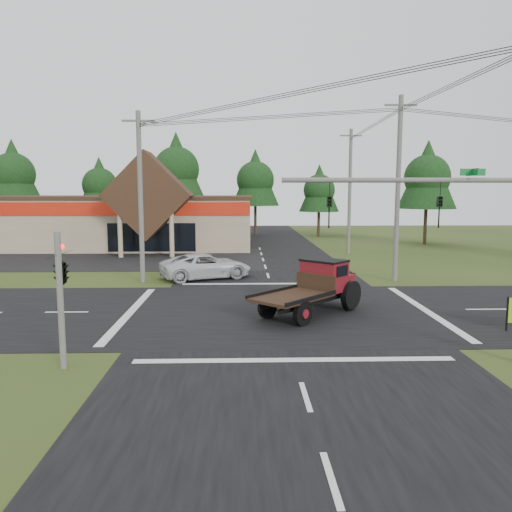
{
  "coord_description": "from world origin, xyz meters",
  "views": [
    {
      "loc": [
        -1.74,
        -23.12,
        5.64
      ],
      "look_at": [
        -0.99,
        3.51,
        2.2
      ],
      "focal_mm": 35.0,
      "sensor_mm": 36.0,
      "label": 1
    }
  ],
  "objects": [
    {
      "name": "cvs_building",
      "position": [
        -15.7,
        29.57,
        2.78
      ],
      "size": [
        30.4,
        18.2,
        9.19
      ],
      "color": "tan",
      "rests_on": "ground"
    },
    {
      "name": "road_ew",
      "position": [
        0.0,
        0.0,
        0.01
      ],
      "size": [
        120.0,
        12.0,
        0.02
      ],
      "primitive_type": "cube",
      "color": "black",
      "rests_on": "ground"
    },
    {
      "name": "traffic_signal_mast",
      "position": [
        5.82,
        -7.5,
        4.43
      ],
      "size": [
        8.12,
        0.24,
        7.0
      ],
      "color": "#595651",
      "rests_on": "ground"
    },
    {
      "name": "white_pickup",
      "position": [
        -4.12,
        9.15,
        0.82
      ],
      "size": [
        6.51,
        4.78,
        1.65
      ],
      "primitive_type": "imported",
      "rotation": [
        0.0,
        0.0,
        1.96
      ],
      "color": "silver",
      "rests_on": "ground"
    },
    {
      "name": "tree_row_b",
      "position": [
        -20.0,
        42.0,
        6.7
      ],
      "size": [
        5.6,
        5.6,
        10.1
      ],
      "color": "#332316",
      "rests_on": "ground"
    },
    {
      "name": "ground",
      "position": [
        0.0,
        0.0,
        0.0
      ],
      "size": [
        120.0,
        120.0,
        0.0
      ],
      "primitive_type": "plane",
      "color": "#2E4217",
      "rests_on": "ground"
    },
    {
      "name": "parking_apron",
      "position": [
        -14.0,
        19.0,
        0.01
      ],
      "size": [
        28.0,
        14.0,
        0.02
      ],
      "primitive_type": "cube",
      "color": "black",
      "rests_on": "ground"
    },
    {
      "name": "utility_pole_ne",
      "position": [
        8.0,
        8.0,
        5.89
      ],
      "size": [
        2.0,
        0.3,
        11.5
      ],
      "color": "#595651",
      "rests_on": "ground"
    },
    {
      "name": "tree_row_e",
      "position": [
        8.0,
        40.0,
        6.03
      ],
      "size": [
        5.04,
        5.04,
        9.09
      ],
      "color": "#332316",
      "rests_on": "ground"
    },
    {
      "name": "tree_row_c",
      "position": [
        -10.0,
        41.0,
        8.72
      ],
      "size": [
        7.28,
        7.28,
        13.13
      ],
      "color": "#332316",
      "rests_on": "ground"
    },
    {
      "name": "utility_pole_nw",
      "position": [
        -8.0,
        8.0,
        5.39
      ],
      "size": [
        2.0,
        0.3,
        10.5
      ],
      "color": "#595651",
      "rests_on": "ground"
    },
    {
      "name": "antique_flatbed_truck",
      "position": [
        1.32,
        -0.72,
        1.25
      ],
      "size": [
        5.8,
        5.9,
        2.5
      ],
      "primitive_type": null,
      "rotation": [
        0.0,
        0.0,
        -0.77
      ],
      "color": "maroon",
      "rests_on": "ground"
    },
    {
      "name": "tree_side_ne",
      "position": [
        18.0,
        30.0,
        7.38
      ],
      "size": [
        6.16,
        6.16,
        11.11
      ],
      "color": "#332316",
      "rests_on": "ground"
    },
    {
      "name": "utility_pole_n",
      "position": [
        8.0,
        22.0,
        5.74
      ],
      "size": [
        2.0,
        0.3,
        11.2
      ],
      "color": "#595651",
      "rests_on": "ground"
    },
    {
      "name": "road_ns",
      "position": [
        0.0,
        0.0,
        0.01
      ],
      "size": [
        12.0,
        120.0,
        0.02
      ],
      "primitive_type": "cube",
      "color": "black",
      "rests_on": "ground"
    },
    {
      "name": "traffic_signal_corner",
      "position": [
        -7.5,
        -7.32,
        3.52
      ],
      "size": [
        0.53,
        2.48,
        4.4
      ],
      "color": "#595651",
      "rests_on": "ground"
    },
    {
      "name": "tree_row_a",
      "position": [
        -30.0,
        40.0,
        8.05
      ],
      "size": [
        6.72,
        6.72,
        12.12
      ],
      "color": "#332316",
      "rests_on": "ground"
    },
    {
      "name": "tree_row_d",
      "position": [
        0.0,
        42.0,
        7.38
      ],
      "size": [
        6.16,
        6.16,
        11.11
      ],
      "color": "#332316",
      "rests_on": "ground"
    }
  ]
}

